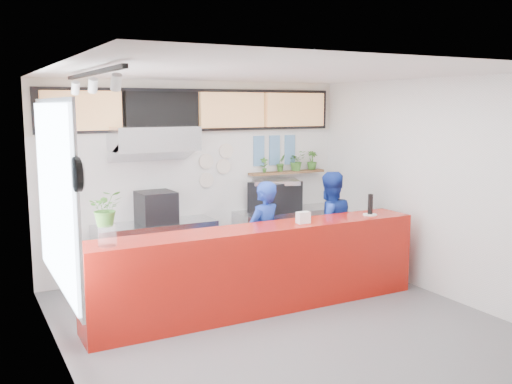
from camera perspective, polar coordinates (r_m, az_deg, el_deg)
name	(u,v)px	position (r m, az deg, el deg)	size (l,w,h in m)	color
floor	(275,320)	(7.21, 1.96, -12.68)	(5.00, 5.00, 0.00)	slate
ceiling	(277,72)	(6.73, 2.09, 11.86)	(5.00, 5.00, 0.00)	silver
wall_back	(197,177)	(9.04, -5.93, 1.48)	(5.00, 5.00, 0.00)	white
wall_left	(58,220)	(5.98, -19.21, -2.66)	(5.00, 5.00, 0.00)	white
wall_right	(431,186)	(8.33, 17.08, 0.53)	(5.00, 5.00, 0.00)	white
service_counter	(260,269)	(7.36, 0.41, -7.70)	(4.50, 0.60, 1.10)	#A6150B
cream_band	(196,107)	(8.96, -6.02, 8.47)	(5.00, 0.02, 0.80)	beige
prep_bench	(156,252)	(8.69, -9.99, -5.95)	(1.80, 0.60, 0.90)	#B2B5BA
panini_oven	(156,207)	(8.55, -9.95, -1.51)	(0.52, 0.52, 0.47)	black
extraction_hood	(154,139)	(8.38, -10.19, 5.29)	(1.20, 0.70, 0.35)	#B2B5BA
hood_lip	(154,152)	(8.39, -10.15, 3.92)	(1.20, 0.70, 0.08)	#B2B5BA
right_bench	(288,236)	(9.62, 3.17, -4.40)	(1.80, 0.60, 0.90)	#B2B5BA
espresso_machine	(275,196)	(9.37, 1.94, -0.43)	(0.76, 0.54, 0.49)	black
espresso_tray	(275,182)	(9.33, 1.95, 1.03)	(0.74, 0.51, 0.07)	silver
herb_shelf	(287,172)	(9.66, 3.12, 1.98)	(1.40, 0.18, 0.04)	brown
menu_board_far_left	(82,111)	(8.35, -17.02, 7.78)	(1.10, 0.10, 0.55)	tan
menu_board_mid_left	(162,110)	(8.65, -9.40, 8.06)	(1.10, 0.10, 0.55)	black
menu_board_mid_right	(232,110)	(9.09, -2.39, 8.20)	(1.10, 0.10, 0.55)	tan
menu_board_far_right	(295,110)	(9.65, 3.90, 8.21)	(1.10, 0.10, 0.55)	tan
soffit	(197,110)	(8.93, -5.94, 8.15)	(4.80, 0.04, 0.65)	black
window_pane	(55,196)	(6.25, -19.46, -0.35)	(0.04, 2.20, 1.90)	silver
window_frame	(57,196)	(6.25, -19.28, -0.34)	(0.03, 2.30, 2.00)	#B2B5BA
wall_clock_rim	(77,174)	(5.03, -17.46, 1.69)	(0.30, 0.30, 0.05)	black
wall_clock_face	(81,174)	(5.03, -17.13, 1.71)	(0.26, 0.26, 0.02)	white
track_rail	(92,73)	(5.96, -16.04, 11.36)	(0.05, 2.40, 0.04)	black
dec_plate_a	(206,161)	(9.04, -5.00, 3.09)	(0.24, 0.24, 0.03)	silver
dec_plate_b	(223,167)	(9.17, -3.27, 2.56)	(0.24, 0.24, 0.03)	silver
dec_plate_c	(206,180)	(9.07, -4.98, 1.20)	(0.24, 0.24, 0.03)	silver
dec_plate_d	(226,151)	(9.17, -3.00, 4.13)	(0.24, 0.24, 0.03)	silver
photo_frame_a	(259,143)	(9.44, 0.28, 4.88)	(0.20, 0.02, 0.25)	#598CBF
photo_frame_b	(275,143)	(9.58, 1.87, 4.93)	(0.20, 0.02, 0.25)	#598CBF
photo_frame_c	(290,142)	(9.74, 3.40, 4.98)	(0.20, 0.02, 0.25)	#598CBF
photo_frame_d	(259,159)	(9.46, 0.28, 3.37)	(0.20, 0.02, 0.25)	#598CBF
photo_frame_e	(274,158)	(9.60, 1.86, 3.44)	(0.20, 0.02, 0.25)	#598CBF
photo_frame_f	(290,157)	(9.76, 3.39, 3.52)	(0.20, 0.02, 0.25)	#598CBF
staff_center	(264,239)	(7.89, 0.77, -4.70)	(0.59, 0.38, 1.60)	#163198
staff_right	(329,227)	(8.56, 7.29, -3.50)	(0.81, 0.63, 1.66)	#163198
herb_a	(264,165)	(9.43, 0.82, 2.72)	(0.13, 0.09, 0.26)	#3A6F26
herb_b	(281,163)	(9.58, 2.51, 2.92)	(0.16, 0.13, 0.29)	#3A6F26
herb_c	(296,161)	(9.74, 4.05, 3.15)	(0.31, 0.27, 0.34)	#3A6F26
herb_d	(312,160)	(9.91, 5.63, 3.17)	(0.18, 0.16, 0.32)	#3A6F26
glass_vase	(107,235)	(6.45, -14.66, -4.17)	(0.20, 0.20, 0.25)	white
basil_vase	(106,208)	(6.39, -14.76, -1.58)	(0.36, 0.31, 0.40)	#3A6F26
napkin_holder	(303,218)	(7.47, 4.75, -2.56)	(0.17, 0.11, 0.15)	white
white_plate	(370,215)	(8.15, 11.33, -2.23)	(0.19, 0.19, 0.01)	white
pepper_mill	(370,204)	(8.12, 11.36, -1.20)	(0.07, 0.07, 0.28)	black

